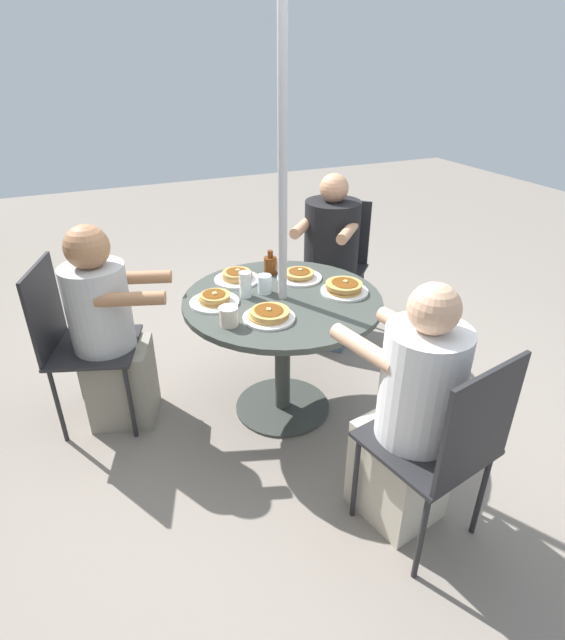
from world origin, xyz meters
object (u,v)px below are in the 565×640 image
(pancake_plate_a, at_px, (214,299))
(patio_chair_south, at_px, (75,336))
(pancake_plate_e, at_px, (344,288))
(drinking_glass_b, at_px, (265,284))
(diner_east, at_px, (329,268))
(patio_table, at_px, (283,319))
(syrup_bottle, at_px, (270,265))
(patio_chair_east, at_px, (336,258))
(drinking_glass_a, at_px, (245,284))
(diner_north, at_px, (410,420))
(coffee_cup, at_px, (229,316))
(patio_chair_north, at_px, (446,442))
(diner_south, at_px, (110,337))
(pancake_plate_b, at_px, (269,315))
(pancake_plate_d, at_px, (237,277))
(pancake_plate_c, at_px, (299,276))

(pancake_plate_a, bearing_deg, patio_chair_south, 68.36)
(pancake_plate_e, distance_m, drinking_glass_b, 0.43)
(diner_east, xyz_separation_m, patio_chair_south, (-0.31, 1.70, 0.01))
(patio_table, distance_m, syrup_bottle, 0.38)
(patio_chair_east, bearing_deg, drinking_glass_a, 80.81)
(diner_north, relative_size, syrup_bottle, 8.20)
(patio_chair_south, distance_m, coffee_cup, 0.90)
(patio_table, xyz_separation_m, syrup_bottle, (0.33, -0.07, 0.19))
(pancake_plate_e, height_order, coffee_cup, coffee_cup)
(patio_chair_north, bearing_deg, diner_south, 117.15)
(diner_north, bearing_deg, patio_table, 90.00)
(patio_chair_south, distance_m, pancake_plate_e, 1.46)
(diner_east, xyz_separation_m, drinking_glass_a, (-0.57, 0.82, 0.26))
(diner_north, xyz_separation_m, patio_chair_south, (1.27, 1.23, 0.01))
(diner_north, xyz_separation_m, drinking_glass_a, (1.00, 0.35, 0.26))
(coffee_cup, distance_m, drinking_glass_b, 0.39)
(patio_table, distance_m, pancake_plate_b, 0.29)
(syrup_bottle, distance_m, drinking_glass_b, 0.27)
(diner_east, bearing_deg, patio_chair_north, 120.41)
(diner_east, relative_size, syrup_bottle, 8.37)
(pancake_plate_a, height_order, pancake_plate_d, pancake_plate_d)
(syrup_bottle, bearing_deg, coffee_cup, 140.01)
(pancake_plate_b, distance_m, drinking_glass_b, 0.30)
(diner_south, relative_size, pancake_plate_e, 4.48)
(pancake_plate_a, bearing_deg, pancake_plate_b, -144.51)
(pancake_plate_d, xyz_separation_m, syrup_bottle, (0.02, -0.21, 0.03))
(diner_north, bearing_deg, syrup_bottle, 84.10)
(pancake_plate_c, height_order, pancake_plate_e, pancake_plate_e)
(pancake_plate_c, bearing_deg, diner_east, -44.19)
(patio_table, xyz_separation_m, patio_chair_south, (0.36, 1.05, -0.05))
(pancake_plate_d, bearing_deg, diner_east, -66.02)
(diner_south, xyz_separation_m, pancake_plate_b, (-0.49, -0.72, 0.21))
(patio_chair_north, distance_m, pancake_plate_a, 1.31)
(diner_north, distance_m, pancake_plate_b, 0.82)
(drinking_glass_a, bearing_deg, patio_table, -117.86)
(pancake_plate_a, xyz_separation_m, coffee_cup, (-0.25, 0.00, 0.03))
(pancake_plate_b, bearing_deg, patio_chair_south, 58.43)
(patio_chair_south, xyz_separation_m, pancake_plate_a, (-0.28, -0.70, 0.20))
(patio_chair_north, xyz_separation_m, coffee_cup, (0.91, 0.57, 0.23))
(drinking_glass_a, bearing_deg, patio_chair_north, -161.79)
(patio_table, bearing_deg, pancake_plate_a, 77.36)
(coffee_cup, bearing_deg, syrup_bottle, -39.99)
(diner_east, distance_m, syrup_bottle, 0.72)
(diner_north, bearing_deg, drinking_glass_a, 98.24)
(patio_chair_east, xyz_separation_m, pancake_plate_d, (-0.48, 0.92, 0.20))
(diner_east, bearing_deg, diner_south, 57.78)
(pancake_plate_e, bearing_deg, patio_chair_north, 173.47)
(pancake_plate_e, height_order, drinking_glass_a, drinking_glass_a)
(pancake_plate_b, distance_m, coffee_cup, 0.20)
(patio_chair_south, bearing_deg, pancake_plate_d, 105.80)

